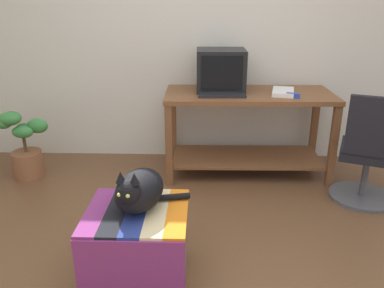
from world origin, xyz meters
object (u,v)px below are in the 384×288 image
cat (139,190)px  book (283,92)px  potted_plant (24,145)px  tv_monitor (221,71)px  office_chair (368,157)px  desk (248,119)px  ottoman_with_blanket (138,244)px  keyboard (222,95)px  stapler (293,95)px

cat → book: bearing=67.7°
potted_plant → tv_monitor: bearing=8.7°
book → office_chair: (0.59, -0.51, -0.39)m
book → office_chair: office_chair is taller
desk → ottoman_with_blanket: size_ratio=2.62×
keyboard → ottoman_with_blanket: 1.56m
office_chair → stapler: bearing=-13.5°
ottoman_with_blanket → office_chair: bearing=30.0°
potted_plant → stapler: (2.35, -0.00, 0.47)m
stapler → potted_plant: bearing=113.4°
book → desk: bearing=-176.6°
desk → tv_monitor: 0.50m
desk → office_chair: (0.88, -0.56, -0.13)m
potted_plant → stapler: size_ratio=5.80×
cat → tv_monitor: bearing=85.9°
keyboard → office_chair: office_chair is taller
desk → keyboard: 0.38m
tv_monitor → keyboard: tv_monitor is taller
cat → potted_plant: (-1.25, 1.31, -0.24)m
book → stapler: bearing=-55.2°
keyboard → cat: size_ratio=0.90×
keyboard → tv_monitor: bearing=89.1°
desk → book: 0.39m
potted_plant → office_chair: office_chair is taller
potted_plant → office_chair: 2.91m
cat → office_chair: size_ratio=0.50×
desk → office_chair: 1.05m
book → potted_plant: 2.34m
office_chair → potted_plant: bearing=14.0°
desk → potted_plant: 2.02m
desk → office_chair: office_chair is taller
desk → ottoman_with_blanket: 1.72m
book → office_chair: bearing=-28.6°
tv_monitor → cat: bearing=-108.7°
book → ottoman_with_blanket: book is taller
keyboard → office_chair: (1.13, -0.41, -0.39)m
desk → book: (0.29, -0.04, 0.26)m
stapler → tv_monitor: bearing=89.3°
keyboard → book: size_ratio=1.33×
ottoman_with_blanket → potted_plant: bearing=132.8°
keyboard → potted_plant: 1.81m
stapler → ottoman_with_blanket: bearing=163.6°
ottoman_with_blanket → potted_plant: potted_plant is taller
tv_monitor → book: bearing=-14.8°
keyboard → potted_plant: (-1.75, -0.03, -0.46)m
potted_plant → book: bearing=3.3°
office_chair → ottoman_with_blanket: bearing=51.5°
desk → stapler: size_ratio=13.48×
tv_monitor → keyboard: (0.00, -0.24, -0.17)m
book → potted_plant: (-2.29, -0.13, -0.47)m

